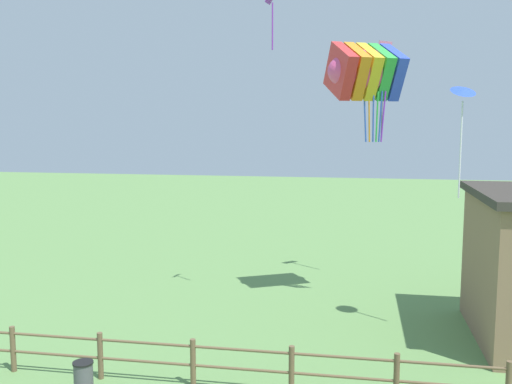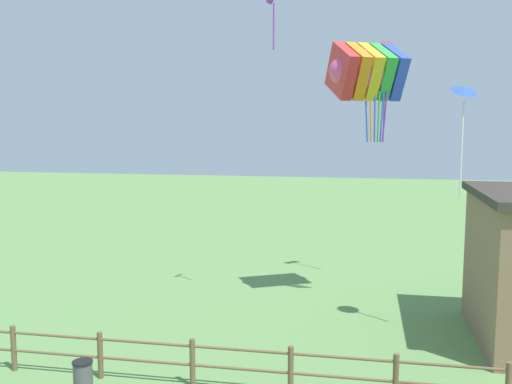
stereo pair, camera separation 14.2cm
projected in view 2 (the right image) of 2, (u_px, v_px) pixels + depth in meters
wooden_fence at (241, 363)px, 13.88m from camera, size 17.31×0.14×1.22m
trash_bin at (83, 381)px, 13.39m from camera, size 0.48×0.48×0.97m
kite_rainbow_parafoil at (367, 72)px, 19.46m from camera, size 3.33×3.01×3.42m
kite_pink_diamond at (385, 71)px, 22.10m from camera, size 0.67×0.66×3.86m
kite_purple_streamer at (274, 5)px, 18.95m from camera, size 0.47×0.56×2.12m
kite_blue_delta at (464, 102)px, 16.24m from camera, size 0.88×0.85×3.28m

